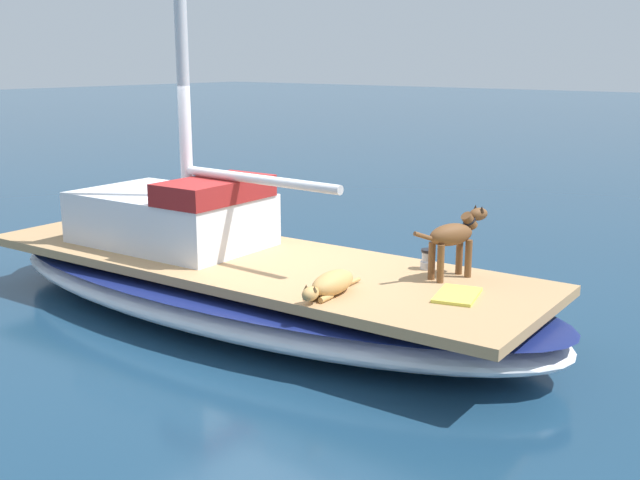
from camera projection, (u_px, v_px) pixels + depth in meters
The scene contains 7 objects.
ground_plane at pixel (250, 315), 8.60m from camera, with size 120.00×120.00×0.00m, color navy.
sailboat_main at pixel (250, 286), 8.53m from camera, with size 2.99×7.39×0.66m.
cabin_house at pixel (175, 215), 8.99m from camera, with size 1.54×2.31×0.84m.
dog_brown at pixel (455, 236), 7.60m from camera, with size 0.91×0.40×0.70m.
dog_tan at pixel (331, 284), 7.10m from camera, with size 0.95×0.32×0.22m.
deck_winch at pixel (428, 260), 7.99m from camera, with size 0.16×0.16×0.21m.
deck_towel at pixel (457, 295), 7.08m from camera, with size 0.56×0.36×0.03m, color #D8D14C.
Camera 1 is at (-5.89, -5.73, 2.81)m, focal length 43.17 mm.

